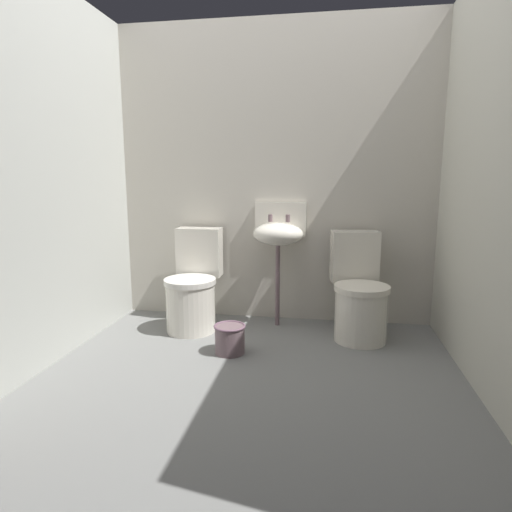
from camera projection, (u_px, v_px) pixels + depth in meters
name	position (u px, v px, depth m)	size (l,w,h in m)	color
ground_plane	(248.00, 387.00, 2.60)	(2.98, 2.83, 0.08)	slate
wall_back	(275.00, 175.00, 3.61)	(2.98, 0.10, 2.42)	beige
wall_left	(36.00, 174.00, 2.69)	(0.10, 2.63, 2.42)	#B9BBB3
wall_right	(505.00, 174.00, 2.27)	(0.10, 2.63, 2.42)	beige
toilet_left	(193.00, 288.00, 3.47)	(0.41, 0.60, 0.78)	silver
toilet_right	(359.00, 295.00, 3.27)	(0.46, 0.64, 0.78)	silver
sink	(278.00, 233.00, 3.47)	(0.42, 0.35, 0.99)	#6D575C
bucket	(230.00, 338.00, 2.99)	(0.22, 0.22, 0.20)	#6D575C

